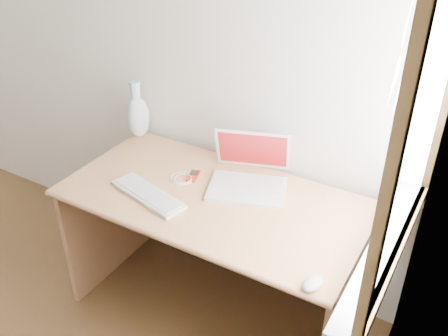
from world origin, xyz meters
The scene contains 10 objects.
back_wall centered at (0.00, 1.75, 1.30)m, with size 3.50×0.04×2.60m, color white.
window centered at (1.72, 1.30, 1.28)m, with size 0.11×0.99×1.10m.
desk centered at (0.93, 1.46, 0.51)m, with size 1.35×0.68×0.71m.
laptop centered at (1.04, 1.54, 0.77)m, with size 0.40×0.39×0.23m.
external_keyboard centered at (0.68, 1.23, 0.72)m, with size 0.40×0.20×0.02m.
mouse centered at (1.52, 1.08, 0.73)m, with size 0.06×0.10×0.03m, color white.
ipod centered at (0.76, 1.47, 0.72)m, with size 0.07×0.11×0.01m.
cable_coil centered at (0.73, 1.43, 0.72)m, with size 0.11×0.11×0.01m, color white.
remote centered at (0.52, 1.30, 0.72)m, with size 0.03×0.08×0.01m, color white.
vase centered at (0.29, 1.66, 0.84)m, with size 0.12×0.12×0.31m.
Camera 1 is at (1.89, -0.16, 1.97)m, focal length 40.00 mm.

